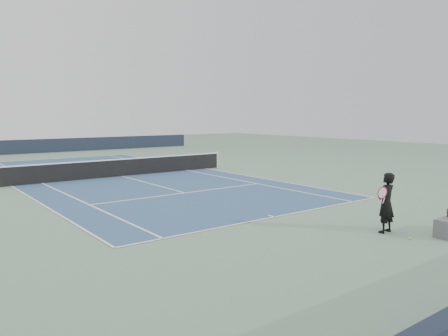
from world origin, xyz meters
TOP-DOWN VIEW (x-y plane):
  - ground at (0.00, 0.00)m, footprint 80.00×80.00m
  - court_surface at (0.00, 0.00)m, footprint 10.97×23.77m
  - tennis_net at (0.00, 0.00)m, footprint 12.90×0.10m
  - windscreen_far at (0.00, 17.88)m, footprint 30.00×0.25m
  - tennis_player at (1.22, -15.09)m, footprint 0.79×0.50m
  - tennis_ball at (1.12, -15.91)m, footprint 0.07×0.07m

SIDE VIEW (x-z plane):
  - ground at x=0.00m, z-range 0.00..0.00m
  - court_surface at x=0.00m, z-range 0.00..0.01m
  - tennis_ball at x=1.12m, z-range 0.00..0.07m
  - tennis_net at x=0.00m, z-range -0.03..1.04m
  - windscreen_far at x=0.00m, z-range 0.00..1.20m
  - tennis_player at x=1.22m, z-range 0.00..1.71m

